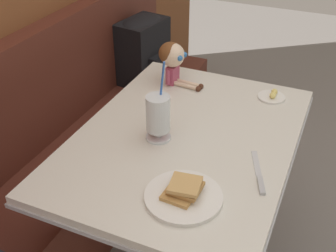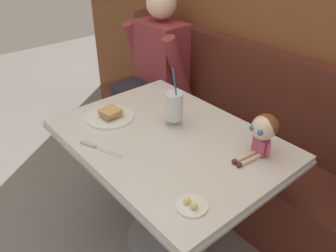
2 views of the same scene
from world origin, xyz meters
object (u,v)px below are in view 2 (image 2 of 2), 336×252
toast_plate (110,116)px  butter_knife (94,147)px  milkshake_glass (174,108)px  butter_saucer (192,205)px  seated_doll (264,130)px  diner_patron (158,62)px

toast_plate → butter_knife: bearing=-47.6°
milkshake_glass → butter_saucer: 0.59m
butter_saucer → milkshake_glass: bearing=145.4°
milkshake_glass → seated_doll: milkshake_glass is taller
milkshake_glass → butter_knife: (-0.09, -0.41, -0.10)m
milkshake_glass → butter_saucer: size_ratio=2.63×
toast_plate → milkshake_glass: bearing=38.1°
butter_knife → diner_patron: diner_patron is taller
toast_plate → seated_doll: seated_doll is taller
toast_plate → milkshake_glass: size_ratio=0.79×
butter_saucer → butter_knife: 0.57m
butter_knife → seated_doll: size_ratio=1.02×
toast_plate → diner_patron: 0.85m
seated_doll → diner_patron: 1.24m
milkshake_glass → seated_doll: bearing=16.4°
butter_knife → diner_patron: bearing=126.2°
toast_plate → seated_doll: bearing=25.6°
diner_patron → milkshake_glass: bearing=-33.4°
seated_doll → diner_patron: diner_patron is taller
toast_plate → butter_saucer: 0.76m
toast_plate → butter_knife: size_ratio=1.10×
butter_saucer → seated_doll: size_ratio=0.54×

